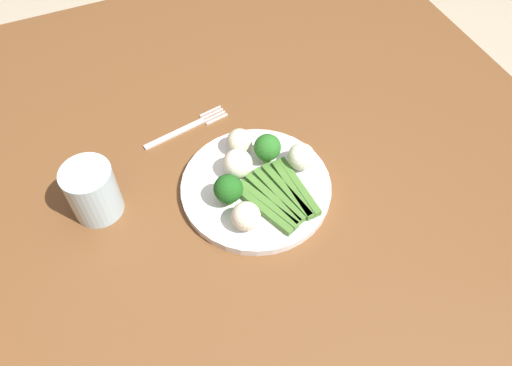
{
  "coord_description": "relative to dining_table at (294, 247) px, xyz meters",
  "views": [
    {
      "loc": [
        0.37,
        -0.23,
        1.42
      ],
      "look_at": [
        -0.08,
        -0.04,
        0.77
      ],
      "focal_mm": 35.2,
      "sensor_mm": 36.0,
      "label": 1
    }
  ],
  "objects": [
    {
      "name": "dining_table",
      "position": [
        0.0,
        0.0,
        0.0
      ],
      "size": [
        1.43,
        1.08,
        0.75
      ],
      "color": "brown",
      "rests_on": "ground_plane"
    },
    {
      "name": "fork",
      "position": [
        -0.26,
        -0.1,
        0.09
      ],
      "size": [
        0.05,
        0.17,
        0.0
      ],
      "rotation": [
        0.0,
        0.0,
        1.76
      ],
      "color": "silver",
      "rests_on": "dining_table"
    },
    {
      "name": "broccoli_front_left",
      "position": [
        -0.07,
        -0.09,
        0.14
      ],
      "size": [
        0.05,
        0.05,
        0.06
      ],
      "color": "#4C7F2B",
      "rests_on": "plate"
    },
    {
      "name": "plate",
      "position": [
        -0.08,
        -0.04,
        0.1
      ],
      "size": [
        0.25,
        0.25,
        0.01
      ],
      "primitive_type": "cylinder",
      "color": "white",
      "rests_on": "dining_table"
    },
    {
      "name": "cauliflower_near_center",
      "position": [
        -0.16,
        -0.03,
        0.13
      ],
      "size": [
        0.04,
        0.04,
        0.04
      ],
      "primitive_type": "sphere",
      "color": "beige",
      "rests_on": "plate"
    },
    {
      "name": "cauliflower_left",
      "position": [
        -0.11,
        -0.06,
        0.13
      ],
      "size": [
        0.05,
        0.05,
        0.05
      ],
      "primitive_type": "sphere",
      "color": "white",
      "rests_on": "plate"
    },
    {
      "name": "water_glass",
      "position": [
        -0.15,
        -0.28,
        0.14
      ],
      "size": [
        0.08,
        0.08,
        0.09
      ],
      "primitive_type": "cylinder",
      "color": "silver",
      "rests_on": "dining_table"
    },
    {
      "name": "asparagus_bundle",
      "position": [
        -0.04,
        -0.01,
        0.11
      ],
      "size": [
        0.14,
        0.11,
        0.01
      ],
      "rotation": [
        0.0,
        0.0,
        3.37
      ],
      "color": "#47752D",
      "rests_on": "plate"
    },
    {
      "name": "cauliflower_outer_edge",
      "position": [
        -0.09,
        0.05,
        0.13
      ],
      "size": [
        0.05,
        0.05,
        0.05
      ],
      "primitive_type": "sphere",
      "color": "white",
      "rests_on": "plate"
    },
    {
      "name": "ground_plane",
      "position": [
        0.0,
        0.0,
        -0.67
      ],
      "size": [
        6.0,
        6.0,
        0.02
      ],
      "primitive_type": "cube",
      "color": "#B7A88E"
    },
    {
      "name": "cauliflower_mid",
      "position": [
        -0.02,
        -0.08,
        0.13
      ],
      "size": [
        0.05,
        0.05,
        0.05
      ],
      "primitive_type": "sphere",
      "color": "silver",
      "rests_on": "plate"
    },
    {
      "name": "broccoli_back",
      "position": [
        -0.12,
        -0.0,
        0.14
      ],
      "size": [
        0.05,
        0.05,
        0.06
      ],
      "color": "#568E33",
      "rests_on": "plate"
    }
  ]
}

